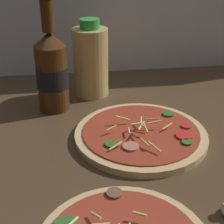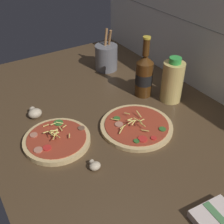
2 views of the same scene
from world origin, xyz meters
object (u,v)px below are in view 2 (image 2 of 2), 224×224
Objects in this scene: utensil_crock at (106,57)px; dish_towel at (221,224)px; oil_bottle at (172,81)px; pizza_far at (136,126)px; mushroom_left at (35,113)px; pizza_near at (57,140)px; beer_bottle at (144,75)px; mushroom_right at (95,166)px.

dish_towel is (90.44, -21.20, -5.24)cm from utensil_crock.
oil_bottle is at bearing 11.63° from utensil_crock.
dish_towel is (43.65, -5.64, 0.36)cm from pizza_far.
oil_bottle is at bearing 70.60° from mushroom_left.
mushroom_left is (-18.57, -52.73, -7.00)cm from oil_bottle.
oil_bottle is at bearing 89.67° from pizza_near.
mushroom_right is (26.74, -39.16, -8.24)cm from beer_bottle.
beer_bottle is at bearing 1.33° from utensil_crock.
dish_towel is at bearing -29.46° from oil_bottle.
utensil_crock is (-56.10, 38.48, 5.17)cm from mushroom_right.
mushroom_left reaches higher than mushroom_right.
dish_towel is at bearing 26.71° from mushroom_right.
utensil_crock is (-20.20, 44.75, 4.61)cm from mushroom_left.
utensil_crock reaches higher than dish_towel.
beer_bottle is 4.71× the size of mushroom_left.
utensil_crock is 93.04cm from dish_towel.
mushroom_right is 0.29× the size of dish_towel.
mushroom_right is at bearing -69.54° from oil_bottle.
beer_bottle is 11.93cm from oil_bottle.
mushroom_right is 68.23cm from utensil_crock.
oil_bottle reaches higher than mushroom_left.
pizza_far is 25.35cm from beer_bottle.
mushroom_right is 0.19× the size of utensil_crock.
oil_bottle is at bearing 110.46° from mushroom_right.
mushroom_left is 0.41× the size of dish_towel.
pizza_far is at bearing 47.66° from mushroom_left.
mushroom_left reaches higher than dish_towel.
mushroom_left is (-26.59, -29.18, 0.99)cm from pizza_far.
mushroom_left is at bearing -161.47° from dish_towel.
oil_bottle is (9.41, 7.30, -0.68)cm from beer_bottle.
pizza_near is at bearing -156.76° from dish_towel.
mushroom_right is at bearing -67.87° from pizza_far.
beer_bottle is at bearing 124.33° from mushroom_right.
utensil_crock is (-46.78, 15.56, 5.60)cm from pizza_far.
mushroom_left is 49.31cm from utensil_crock.
pizza_near is 1.13× the size of utensil_crock.
utensil_crock is at bearing -168.37° from oil_bottle.
pizza_far is 1.03× the size of beer_bottle.
mushroom_left is (-9.16, -45.43, -7.68)cm from beer_bottle.
utensil_crock reaches higher than pizza_far.
dish_towel is at bearing 18.53° from mushroom_left.
beer_bottle is 48.13cm from mushroom_right.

